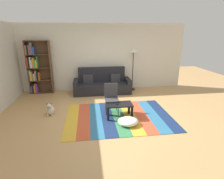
# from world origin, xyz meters

# --- Properties ---
(ground_plane) EXTENTS (14.00, 14.00, 0.00)m
(ground_plane) POSITION_xyz_m (0.00, 0.00, 0.00)
(ground_plane) COLOR tan
(back_wall) EXTENTS (6.80, 0.10, 2.70)m
(back_wall) POSITION_xyz_m (0.00, 2.55, 1.35)
(back_wall) COLOR silver
(back_wall) RESTS_ON ground_plane
(rug) EXTENTS (3.03, 2.20, 0.01)m
(rug) POSITION_xyz_m (0.17, -0.26, 0.01)
(rug) COLOR gold
(rug) RESTS_ON ground_plane
(couch) EXTENTS (2.26, 0.80, 1.00)m
(couch) POSITION_xyz_m (-0.12, 2.02, 0.34)
(couch) COLOR black
(couch) RESTS_ON ground_plane
(bookshelf) EXTENTS (0.90, 0.28, 2.07)m
(bookshelf) POSITION_xyz_m (-2.67, 2.31, 1.04)
(bookshelf) COLOR brown
(bookshelf) RESTS_ON ground_plane
(coffee_table) EXTENTS (0.75, 0.44, 0.41)m
(coffee_table) POSITION_xyz_m (0.17, -0.29, 0.34)
(coffee_table) COLOR black
(coffee_table) RESTS_ON rug
(pouf) EXTENTS (0.54, 0.48, 0.19)m
(pouf) POSITION_xyz_m (0.33, -0.77, 0.10)
(pouf) COLOR white
(pouf) RESTS_ON rug
(dog) EXTENTS (0.22, 0.35, 0.40)m
(dog) POSITION_xyz_m (-1.83, 0.15, 0.16)
(dog) COLOR beige
(dog) RESTS_ON ground_plane
(standing_lamp) EXTENTS (0.32, 0.32, 1.73)m
(standing_lamp) POSITION_xyz_m (1.18, 2.23, 1.44)
(standing_lamp) COLOR black
(standing_lamp) RESTS_ON ground_plane
(tv_remote) EXTENTS (0.10, 0.16, 0.02)m
(tv_remote) POSITION_xyz_m (0.09, -0.28, 0.43)
(tv_remote) COLOR black
(tv_remote) RESTS_ON coffee_table
(folding_chair) EXTENTS (0.40, 0.40, 0.90)m
(folding_chair) POSITION_xyz_m (0.00, 0.09, 0.53)
(folding_chair) COLOR #38383D
(folding_chair) RESTS_ON ground_plane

